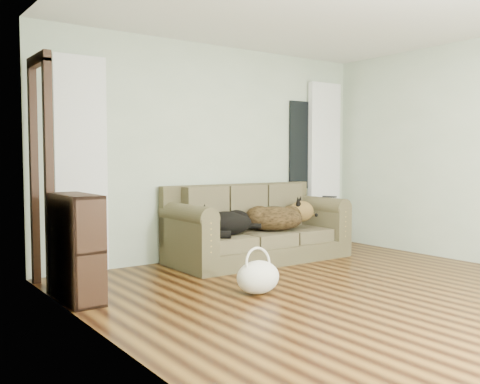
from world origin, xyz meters
TOP-DOWN VIEW (x-y plane):
  - floor at (0.00, 0.00)m, footprint 5.00×5.00m
  - wall_back at (0.00, 2.50)m, footprint 4.50×0.04m
  - wall_left at (-2.25, 0.00)m, footprint 0.04×5.00m
  - curtain_left at (-1.70, 2.42)m, footprint 0.55×0.08m
  - curtain_right at (1.80, 2.42)m, footprint 0.55×0.08m
  - window_pane at (1.45, 2.47)m, footprint 0.50×0.03m
  - door_casing at (-2.20, 2.05)m, footprint 0.07×0.60m
  - sofa at (0.30, 1.97)m, footprint 2.18×0.94m
  - dog_black_lab at (-0.25, 1.94)m, footprint 0.72×0.55m
  - dog_shepherd at (0.51, 1.90)m, footprint 0.90×0.83m
  - tv_remote at (1.30, 1.81)m, footprint 0.12×0.20m
  - tote_bag at (-0.69, 0.70)m, footprint 0.49×0.43m
  - bookshelf at (-2.09, 1.44)m, footprint 0.28×0.73m

SIDE VIEW (x-z plane):
  - floor at x=0.00m, z-range 0.00..0.00m
  - tote_bag at x=-0.69m, z-range 0.01..0.31m
  - sofa at x=0.30m, z-range 0.00..0.90m
  - dog_black_lab at x=-0.25m, z-range 0.34..0.62m
  - dog_shepherd at x=0.51m, z-range 0.33..0.65m
  - bookshelf at x=-2.09m, z-range 0.04..0.96m
  - tv_remote at x=1.30m, z-range 0.72..0.74m
  - door_casing at x=-2.20m, z-range 0.00..2.10m
  - curtain_left at x=-1.70m, z-range 0.02..2.27m
  - curtain_right at x=1.80m, z-range 0.02..2.27m
  - wall_back at x=0.00m, z-range 0.00..2.60m
  - wall_left at x=-2.25m, z-range 0.00..2.60m
  - window_pane at x=1.45m, z-range 0.80..2.00m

